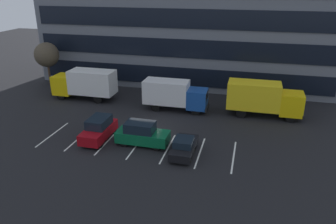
{
  "coord_description": "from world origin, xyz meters",
  "views": [
    {
      "loc": [
        9.07,
        -27.0,
        13.46
      ],
      "look_at": [
        1.58,
        2.0,
        1.4
      ],
      "focal_mm": 35.05,
      "sensor_mm": 36.0,
      "label": 1
    }
  ],
  "objects": [
    {
      "name": "box_truck_yellow",
      "position": [
        -10.01,
        7.07,
        2.03
      ],
      "size": [
        7.76,
        2.57,
        3.6
      ],
      "color": "yellow",
      "rests_on": "ground_plane"
    },
    {
      "name": "box_truck_yellow_all",
      "position": [
        10.63,
        6.84,
        2.04
      ],
      "size": [
        7.82,
        2.59,
        3.63
      ],
      "color": "yellow",
      "rests_on": "ground_plane"
    },
    {
      "name": "suv_forest",
      "position": [
        0.42,
        -2.56,
        1.0
      ],
      "size": [
        4.58,
        1.94,
        2.07
      ],
      "color": "#0C5933",
      "rests_on": "ground_plane"
    },
    {
      "name": "lot_markings",
      "position": [
        0.0,
        -2.79,
        0.0
      ],
      "size": [
        16.94,
        5.4,
        0.01
      ],
      "color": "silver",
      "rests_on": "ground_plane"
    },
    {
      "name": "ground_plane",
      "position": [
        0.0,
        0.0,
        0.0
      ],
      "size": [
        120.0,
        120.0,
        0.0
      ],
      "primitive_type": "plane",
      "color": "black"
    },
    {
      "name": "office_building",
      "position": [
        0.0,
        17.95,
        9.0
      ],
      "size": [
        39.43,
        10.27,
        18.0
      ],
      "color": "slate",
      "rests_on": "ground_plane"
    },
    {
      "name": "bare_tree",
      "position": [
        -17.0,
        10.29,
        4.38
      ],
      "size": [
        3.2,
        3.2,
        6.01
      ],
      "color": "#473323",
      "rests_on": "ground_plane"
    },
    {
      "name": "suv_maroon",
      "position": [
        -3.71,
        -2.53,
        0.98
      ],
      "size": [
        1.9,
        4.47,
        2.02
      ],
      "color": "maroon",
      "rests_on": "ground_plane"
    },
    {
      "name": "sedan_black",
      "position": [
        4.34,
        -3.39,
        0.7
      ],
      "size": [
        1.73,
        4.13,
        1.48
      ],
      "color": "black",
      "rests_on": "ground_plane"
    },
    {
      "name": "box_truck_blue",
      "position": [
        1.19,
        6.25,
        1.86
      ],
      "size": [
        7.12,
        2.36,
        3.3
      ],
      "color": "#194799",
      "rests_on": "ground_plane"
    }
  ]
}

